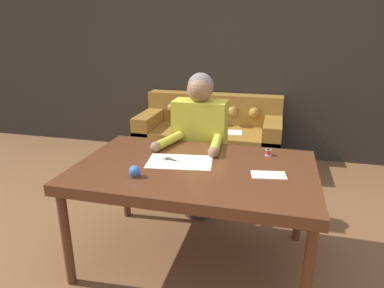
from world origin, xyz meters
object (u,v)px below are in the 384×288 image
Objects in this scene: dining_table at (195,175)px; pin_cushion at (135,172)px; thread_spool at (268,152)px; person at (200,146)px; couch at (210,138)px; scissors at (173,160)px.

dining_table is 21.83× the size of pin_cushion.
pin_cushion is at bearing -143.14° from thread_spool.
dining_table is 1.25× the size of person.
couch reaches higher than thread_spool.
scissors is 5.06× the size of thread_spool.
dining_table is at bearing 39.05° from pin_cushion.
thread_spool is at bearing 35.30° from dining_table.
dining_table is 6.85× the size of scissors.
person is 27.73× the size of thread_spool.
pin_cushion is at bearing -91.02° from couch.
person is at bearing 77.21° from pin_cushion.
pin_cushion reaches higher than dining_table.
couch is at bearing 98.26° from dining_table.
person is 0.91m from pin_cushion.
thread_spool is at bearing 36.86° from pin_cushion.
dining_table is at bearing -81.74° from couch.
person reaches higher than thread_spool.
scissors is at bearing -86.77° from couch.
person reaches higher than pin_cushion.
dining_table is at bearing -79.86° from person.
pin_cushion is (-0.20, -0.88, 0.12)m from person.
dining_table is 34.68× the size of thread_spool.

